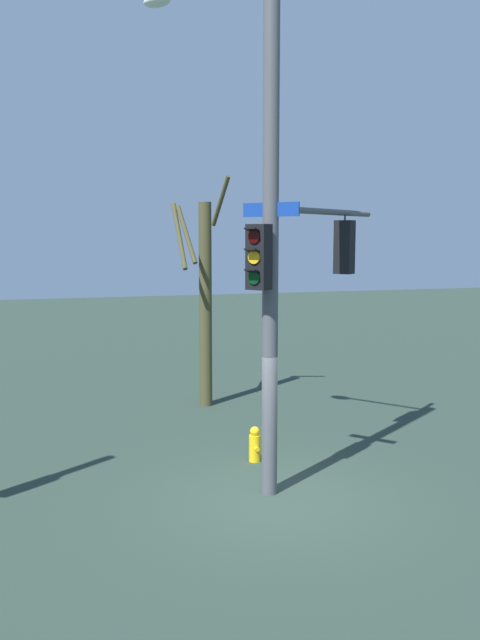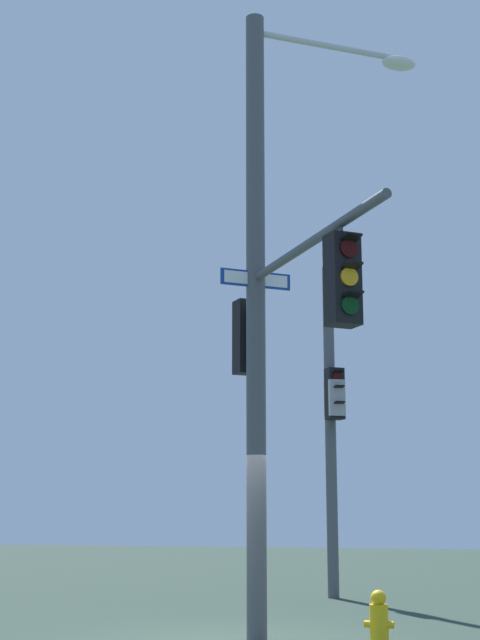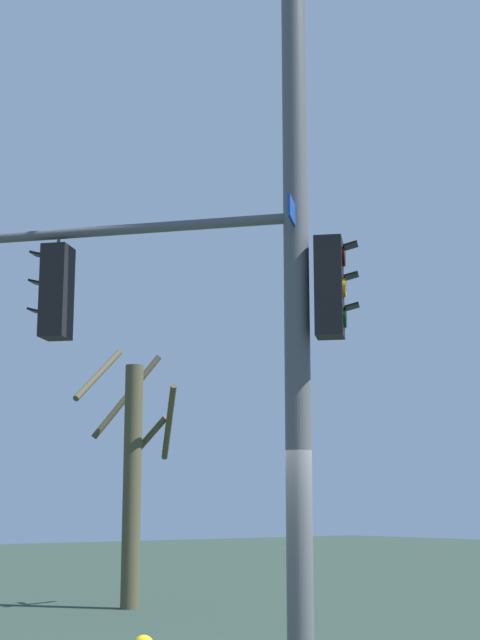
# 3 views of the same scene
# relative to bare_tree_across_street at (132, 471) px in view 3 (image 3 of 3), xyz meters

# --- Properties ---
(main_signal_pole_assembly) EXTENTS (3.03, 5.03, 9.24)m
(main_signal_pole_assembly) POSITION_rel_bare_tree_across_street_xyz_m (-3.59, -8.35, 2.24)
(main_signal_pole_assembly) COLOR #4C4F54
(main_signal_pole_assembly) RESTS_ON ground
(bare_tree_across_street) EXTENTS (2.21, 2.21, 5.17)m
(bare_tree_across_street) POSITION_rel_bare_tree_across_street_xyz_m (0.00, 0.00, 0.00)
(bare_tree_across_street) COLOR #47442F
(bare_tree_across_street) RESTS_ON ground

